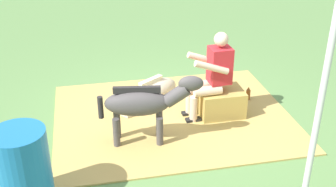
{
  "coord_description": "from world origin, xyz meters",
  "views": [
    {
      "loc": [
        1.11,
        5.16,
        3.15
      ],
      "look_at": [
        0.05,
        0.12,
        0.55
      ],
      "focal_mm": 45.67,
      "sensor_mm": 36.0,
      "label": 1
    }
  ],
  "objects_px": {
    "person_seated": "(212,73)",
    "pony_lying": "(150,93)",
    "water_barrel": "(23,169)",
    "hay_bale": "(221,103)",
    "soda_bottle": "(248,94)",
    "pony_standing": "(144,103)",
    "tent_pole_left": "(317,125)"
  },
  "relations": [
    {
      "from": "water_barrel",
      "to": "tent_pole_left",
      "type": "bearing_deg",
      "value": 160.63
    },
    {
      "from": "hay_bale",
      "to": "person_seated",
      "type": "height_order",
      "value": "person_seated"
    },
    {
      "from": "person_seated",
      "to": "pony_lying",
      "type": "relative_size",
      "value": 1.03
    },
    {
      "from": "person_seated",
      "to": "pony_standing",
      "type": "relative_size",
      "value": 0.96
    },
    {
      "from": "pony_standing",
      "to": "tent_pole_left",
      "type": "relative_size",
      "value": 0.56
    },
    {
      "from": "pony_standing",
      "to": "tent_pole_left",
      "type": "bearing_deg",
      "value": 123.76
    },
    {
      "from": "hay_bale",
      "to": "water_barrel",
      "type": "distance_m",
      "value": 3.0
    },
    {
      "from": "person_seated",
      "to": "water_barrel",
      "type": "xyz_separation_m",
      "value": [
        2.47,
        1.42,
        -0.25
      ]
    },
    {
      "from": "pony_lying",
      "to": "tent_pole_left",
      "type": "xyz_separation_m",
      "value": [
        -1.01,
        2.92,
        1.01
      ]
    },
    {
      "from": "person_seated",
      "to": "tent_pole_left",
      "type": "height_order",
      "value": "tent_pole_left"
    },
    {
      "from": "person_seated",
      "to": "tent_pole_left",
      "type": "xyz_separation_m",
      "value": [
        -0.21,
        2.36,
        0.51
      ]
    },
    {
      "from": "hay_bale",
      "to": "pony_standing",
      "type": "xyz_separation_m",
      "value": [
        1.2,
        0.49,
        0.38
      ]
    },
    {
      "from": "water_barrel",
      "to": "person_seated",
      "type": "bearing_deg",
      "value": -150.15
    },
    {
      "from": "pony_standing",
      "to": "water_barrel",
      "type": "bearing_deg",
      "value": 33.26
    },
    {
      "from": "pony_standing",
      "to": "pony_lying",
      "type": "bearing_deg",
      "value": -103.16
    },
    {
      "from": "soda_bottle",
      "to": "tent_pole_left",
      "type": "distance_m",
      "value": 2.97
    },
    {
      "from": "pony_lying",
      "to": "tent_pole_left",
      "type": "height_order",
      "value": "tent_pole_left"
    },
    {
      "from": "water_barrel",
      "to": "tent_pole_left",
      "type": "height_order",
      "value": "tent_pole_left"
    },
    {
      "from": "hay_bale",
      "to": "pony_standing",
      "type": "relative_size",
      "value": 0.47
    },
    {
      "from": "person_seated",
      "to": "soda_bottle",
      "type": "distance_m",
      "value": 1.0
    },
    {
      "from": "pony_lying",
      "to": "soda_bottle",
      "type": "bearing_deg",
      "value": 172.13
    },
    {
      "from": "pony_lying",
      "to": "water_barrel",
      "type": "height_order",
      "value": "water_barrel"
    },
    {
      "from": "hay_bale",
      "to": "tent_pole_left",
      "type": "xyz_separation_m",
      "value": [
        -0.05,
        2.36,
        1.0
      ]
    },
    {
      "from": "pony_standing",
      "to": "tent_pole_left",
      "type": "distance_m",
      "value": 2.34
    },
    {
      "from": "person_seated",
      "to": "pony_lying",
      "type": "distance_m",
      "value": 1.1
    },
    {
      "from": "person_seated",
      "to": "water_barrel",
      "type": "relative_size",
      "value": 1.43
    },
    {
      "from": "hay_bale",
      "to": "pony_standing",
      "type": "height_order",
      "value": "pony_standing"
    },
    {
      "from": "pony_lying",
      "to": "water_barrel",
      "type": "distance_m",
      "value": 2.6
    },
    {
      "from": "hay_bale",
      "to": "soda_bottle",
      "type": "relative_size",
      "value": 2.63
    },
    {
      "from": "hay_bale",
      "to": "person_seated",
      "type": "bearing_deg",
      "value": 1.95
    },
    {
      "from": "pony_standing",
      "to": "water_barrel",
      "type": "height_order",
      "value": "pony_standing"
    },
    {
      "from": "soda_bottle",
      "to": "water_barrel",
      "type": "relative_size",
      "value": 0.27
    }
  ]
}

